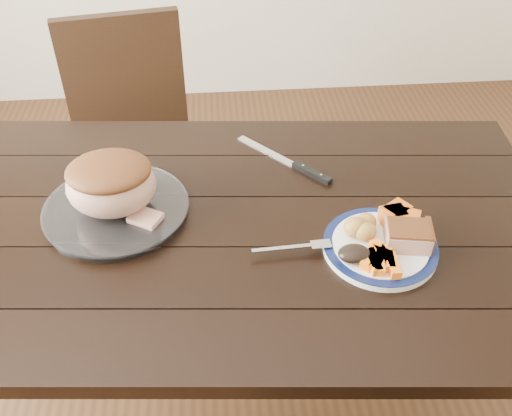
{
  "coord_description": "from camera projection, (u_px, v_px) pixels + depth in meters",
  "views": [
    {
      "loc": [
        -0.0,
        -1.02,
        1.65
      ],
      "look_at": [
        0.08,
        -0.02,
        0.8
      ],
      "focal_mm": 40.0,
      "sensor_mm": 36.0,
      "label": 1
    }
  ],
  "objects": [
    {
      "name": "carving_knife",
      "position": [
        300.0,
        167.0,
        1.51
      ],
      "size": [
        0.23,
        0.25,
        0.01
      ],
      "rotation": [
        0.0,
        0.0,
        -0.83
      ],
      "color": "silver",
      "rests_on": "dining_table"
    },
    {
      "name": "cut_slice",
      "position": [
        146.0,
        218.0,
        1.32
      ],
      "size": [
        0.09,
        0.08,
        0.02
      ],
      "primitive_type": "cube",
      "rotation": [
        0.0,
        0.0,
        -0.53
      ],
      "color": "tan",
      "rests_on": "serving_platter"
    },
    {
      "name": "serving_platter",
      "position": [
        117.0,
        210.0,
        1.37
      ],
      "size": [
        0.34,
        0.34,
        0.02
      ],
      "primitive_type": "cylinder",
      "color": "white",
      "rests_on": "dining_table"
    },
    {
      "name": "ground",
      "position": [
        231.0,
        394.0,
        1.84
      ],
      "size": [
        4.0,
        4.0,
        0.0
      ],
      "primitive_type": "plane",
      "color": "#472B16",
      "rests_on": "ground"
    },
    {
      "name": "pumpkin_wedges",
      "position": [
        399.0,
        216.0,
        1.31
      ],
      "size": [
        0.09,
        0.09,
        0.04
      ],
      "color": "orange",
      "rests_on": "dinner_plate"
    },
    {
      "name": "pork_slice",
      "position": [
        408.0,
        236.0,
        1.25
      ],
      "size": [
        0.11,
        0.09,
        0.04
      ],
      "primitive_type": "cube",
      "rotation": [
        0.0,
        0.0,
        -0.17
      ],
      "color": "tan",
      "rests_on": "dinner_plate"
    },
    {
      "name": "dining_table",
      "position": [
        223.0,
        248.0,
        1.42
      ],
      "size": [
        1.67,
        1.03,
        0.75
      ],
      "rotation": [
        0.0,
        0.0,
        -0.08
      ],
      "color": "black",
      "rests_on": "ground"
    },
    {
      "name": "fork",
      "position": [
        298.0,
        247.0,
        1.26
      ],
      "size": [
        0.18,
        0.03,
        0.0
      ],
      "rotation": [
        0.0,
        0.0,
        0.06
      ],
      "color": "silver",
      "rests_on": "dinner_plate"
    },
    {
      "name": "carrot_batons",
      "position": [
        381.0,
        260.0,
        1.21
      ],
      "size": [
        0.08,
        0.11,
        0.02
      ],
      "color": "orange",
      "rests_on": "dinner_plate"
    },
    {
      "name": "roast_joint",
      "position": [
        111.0,
        186.0,
        1.32
      ],
      "size": [
        0.21,
        0.18,
        0.14
      ],
      "primitive_type": "ellipsoid",
      "color": "tan",
      "rests_on": "serving_platter"
    },
    {
      "name": "dinner_plate",
      "position": [
        380.0,
        247.0,
        1.27
      ],
      "size": [
        0.26,
        0.26,
        0.02
      ],
      "primitive_type": "cylinder",
      "color": "white",
      "rests_on": "dining_table"
    },
    {
      "name": "roasted_potatoes",
      "position": [
        362.0,
        227.0,
        1.28
      ],
      "size": [
        0.08,
        0.08,
        0.05
      ],
      "color": "gold",
      "rests_on": "dinner_plate"
    },
    {
      "name": "chair_far",
      "position": [
        134.0,
        137.0,
        2.04
      ],
      "size": [
        0.49,
        0.5,
        0.93
      ],
      "rotation": [
        0.0,
        0.0,
        3.32
      ],
      "color": "black",
      "rests_on": "ground"
    },
    {
      "name": "dark_mushroom",
      "position": [
        354.0,
        254.0,
        1.22
      ],
      "size": [
        0.07,
        0.05,
        0.03
      ],
      "primitive_type": "ellipsoid",
      "color": "black",
      "rests_on": "dinner_plate"
    },
    {
      "name": "plate_rim",
      "position": [
        380.0,
        245.0,
        1.27
      ],
      "size": [
        0.26,
        0.26,
        0.02
      ],
      "primitive_type": "torus",
      "color": "#0C163E",
      "rests_on": "dinner_plate"
    }
  ]
}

